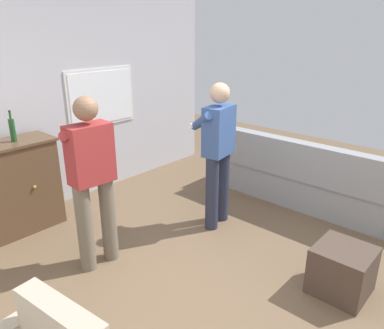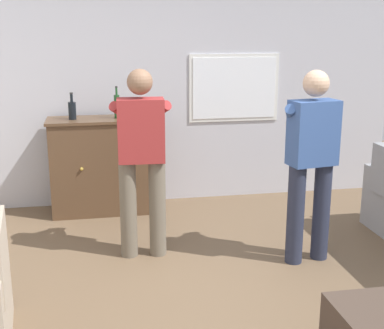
% 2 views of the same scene
% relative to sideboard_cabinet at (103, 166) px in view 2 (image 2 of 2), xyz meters
% --- Properties ---
extents(ground, '(10.40, 10.40, 0.00)m').
position_rel_sideboard_cabinet_xyz_m(ground, '(0.91, -2.30, -0.53)').
color(ground, brown).
extents(wall_back_with_window, '(5.20, 0.15, 2.80)m').
position_rel_sideboard_cabinet_xyz_m(wall_back_with_window, '(0.92, 0.36, 0.87)').
color(wall_back_with_window, silver).
rests_on(wall_back_with_window, ground).
extents(sideboard_cabinet, '(1.15, 0.49, 1.06)m').
position_rel_sideboard_cabinet_xyz_m(sideboard_cabinet, '(0.00, 0.00, 0.00)').
color(sideboard_cabinet, brown).
rests_on(sideboard_cabinet, ground).
extents(bottle_wine_green, '(0.06, 0.06, 0.34)m').
position_rel_sideboard_cabinet_xyz_m(bottle_wine_green, '(0.18, -0.01, 0.66)').
color(bottle_wine_green, '#1E4C23').
rests_on(bottle_wine_green, sideboard_cabinet).
extents(bottle_liquor_amber, '(0.08, 0.08, 0.29)m').
position_rel_sideboard_cabinet_xyz_m(bottle_liquor_amber, '(-0.29, -0.01, 0.63)').
color(bottle_liquor_amber, black).
rests_on(bottle_liquor_amber, sideboard_cabinet).
extents(person_standing_left, '(0.56, 0.49, 1.68)m').
position_rel_sideboard_cabinet_xyz_m(person_standing_left, '(0.33, -1.24, 0.41)').
color(person_standing_left, '#6B6051').
rests_on(person_standing_left, ground).
extents(person_standing_right, '(0.55, 0.50, 1.68)m').
position_rel_sideboard_cabinet_xyz_m(person_standing_right, '(1.74, -1.61, 0.41)').
color(person_standing_right, '#282D42').
rests_on(person_standing_right, ground).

